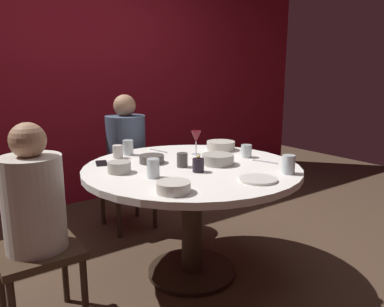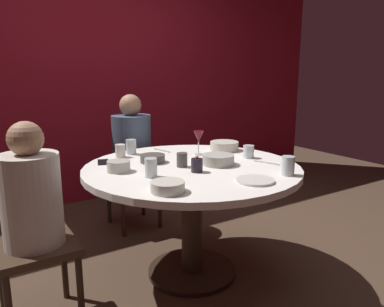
{
  "view_description": "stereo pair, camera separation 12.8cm",
  "coord_description": "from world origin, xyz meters",
  "px_view_note": "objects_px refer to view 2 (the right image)",
  "views": [
    {
      "loc": [
        -1.35,
        -1.89,
        1.36
      ],
      "look_at": [
        0.0,
        0.0,
        0.84
      ],
      "focal_mm": 34.85,
      "sensor_mm": 36.0,
      "label": 1
    },
    {
      "loc": [
        -1.25,
        -1.97,
        1.36
      ],
      "look_at": [
        0.0,
        0.0,
        0.84
      ],
      "focal_mm": 34.85,
      "sensor_mm": 36.0,
      "label": 2
    }
  ],
  "objects_px": {
    "candle_holder": "(197,165)",
    "cell_phone": "(103,162)",
    "seated_diner_back": "(132,147)",
    "bowl_rice_portion": "(218,160)",
    "cup_by_right_diner": "(182,160)",
    "cup_center_front": "(249,152)",
    "dinner_plate": "(255,180)",
    "cup_near_candle": "(151,168)",
    "bowl_salad_center": "(224,146)",
    "cup_beside_wine": "(131,147)",
    "bowl_serving_large": "(119,166)",
    "cup_far_edge": "(120,151)",
    "dining_table": "(192,188)",
    "bowl_sauce_side": "(168,187)",
    "wine_glass": "(199,137)",
    "seated_diner_left": "(32,203)",
    "cup_by_left_diner": "(288,166)",
    "bowl_small_white": "(153,158)"
  },
  "relations": [
    {
      "from": "dinner_plate",
      "to": "cup_near_candle",
      "type": "height_order",
      "value": "cup_near_candle"
    },
    {
      "from": "cell_phone",
      "to": "bowl_serving_large",
      "type": "distance_m",
      "value": 0.27
    },
    {
      "from": "wine_glass",
      "to": "bowl_sauce_side",
      "type": "bearing_deg",
      "value": -133.61
    },
    {
      "from": "seated_diner_back",
      "to": "bowl_rice_portion",
      "type": "bearing_deg",
      "value": 8.6
    },
    {
      "from": "dining_table",
      "to": "cup_near_candle",
      "type": "xyz_separation_m",
      "value": [
        -0.34,
        -0.1,
        0.2
      ]
    },
    {
      "from": "cup_by_right_diner",
      "to": "cup_center_front",
      "type": "bearing_deg",
      "value": -4.04
    },
    {
      "from": "dinner_plate",
      "to": "bowl_rice_portion",
      "type": "distance_m",
      "value": 0.42
    },
    {
      "from": "bowl_sauce_side",
      "to": "bowl_salad_center",
      "type": "bearing_deg",
      "value": 37.5
    },
    {
      "from": "seated_diner_left",
      "to": "bowl_serving_large",
      "type": "height_order",
      "value": "seated_diner_left"
    },
    {
      "from": "seated_diner_left",
      "to": "cup_by_right_diner",
      "type": "xyz_separation_m",
      "value": [
        0.9,
        0.01,
        0.11
      ]
    },
    {
      "from": "wine_glass",
      "to": "cup_near_candle",
      "type": "height_order",
      "value": "wine_glass"
    },
    {
      "from": "candle_holder",
      "to": "dining_table",
      "type": "bearing_deg",
      "value": 68.42
    },
    {
      "from": "bowl_rice_portion",
      "to": "seated_diner_back",
      "type": "bearing_deg",
      "value": 98.6
    },
    {
      "from": "bowl_sauce_side",
      "to": "cup_center_front",
      "type": "relative_size",
      "value": 1.94
    },
    {
      "from": "cup_by_right_diner",
      "to": "wine_glass",
      "type": "bearing_deg",
      "value": 39.98
    },
    {
      "from": "candle_holder",
      "to": "cell_phone",
      "type": "height_order",
      "value": "candle_holder"
    },
    {
      "from": "candle_holder",
      "to": "bowl_rice_portion",
      "type": "relative_size",
      "value": 0.5
    },
    {
      "from": "bowl_small_white",
      "to": "bowl_serving_large",
      "type": "bearing_deg",
      "value": -160.53
    },
    {
      "from": "cup_by_right_diner",
      "to": "cup_near_candle",
      "type": "bearing_deg",
      "value": -158.61
    },
    {
      "from": "cup_center_front",
      "to": "cup_near_candle",
      "type": "bearing_deg",
      "value": -174.99
    },
    {
      "from": "bowl_serving_large",
      "to": "cup_far_edge",
      "type": "xyz_separation_m",
      "value": [
        0.16,
        0.36,
        0.01
      ]
    },
    {
      "from": "wine_glass",
      "to": "candle_holder",
      "type": "bearing_deg",
      "value": -124.54
    },
    {
      "from": "cup_near_candle",
      "to": "cup_by_left_diner",
      "type": "relative_size",
      "value": 0.99
    },
    {
      "from": "bowl_small_white",
      "to": "seated_diner_back",
      "type": "bearing_deg",
      "value": 76.95
    },
    {
      "from": "seated_diner_back",
      "to": "wine_glass",
      "type": "xyz_separation_m",
      "value": [
        0.21,
        -0.72,
        0.17
      ]
    },
    {
      "from": "dining_table",
      "to": "bowl_salad_center",
      "type": "relative_size",
      "value": 6.4
    },
    {
      "from": "seated_diner_back",
      "to": "dining_table",
      "type": "bearing_deg",
      "value": 0.0
    },
    {
      "from": "candle_holder",
      "to": "cell_phone",
      "type": "distance_m",
      "value": 0.67
    },
    {
      "from": "cell_phone",
      "to": "bowl_rice_portion",
      "type": "distance_m",
      "value": 0.77
    },
    {
      "from": "seated_diner_back",
      "to": "candle_holder",
      "type": "bearing_deg",
      "value": -2.96
    },
    {
      "from": "bowl_serving_large",
      "to": "bowl_rice_portion",
      "type": "bearing_deg",
      "value": -17.1
    },
    {
      "from": "bowl_salad_center",
      "to": "cup_beside_wine",
      "type": "bearing_deg",
      "value": 158.88
    },
    {
      "from": "dinner_plate",
      "to": "cup_near_candle",
      "type": "relative_size",
      "value": 1.91
    },
    {
      "from": "bowl_sauce_side",
      "to": "cup_center_front",
      "type": "distance_m",
      "value": 0.92
    },
    {
      "from": "candle_holder",
      "to": "cup_by_left_diner",
      "type": "xyz_separation_m",
      "value": [
        0.41,
        -0.34,
        0.01
      ]
    },
    {
      "from": "wine_glass",
      "to": "bowl_rice_portion",
      "type": "xyz_separation_m",
      "value": [
        -0.05,
        -0.32,
        -0.09
      ]
    },
    {
      "from": "seated_diner_back",
      "to": "bowl_rice_portion",
      "type": "distance_m",
      "value": 1.05
    },
    {
      "from": "bowl_small_white",
      "to": "cup_far_edge",
      "type": "relative_size",
      "value": 1.79
    },
    {
      "from": "bowl_rice_portion",
      "to": "cup_by_right_diner",
      "type": "bearing_deg",
      "value": 160.54
    },
    {
      "from": "seated_diner_back",
      "to": "cell_phone",
      "type": "xyz_separation_m",
      "value": [
        -0.46,
        -0.58,
        0.04
      ]
    },
    {
      "from": "cell_phone",
      "to": "cup_by_right_diner",
      "type": "relative_size",
      "value": 1.55
    },
    {
      "from": "wine_glass",
      "to": "bowl_sauce_side",
      "type": "xyz_separation_m",
      "value": [
        -0.6,
        -0.63,
        -0.1
      ]
    },
    {
      "from": "bowl_sauce_side",
      "to": "bowl_small_white",
      "type": "bearing_deg",
      "value": 70.19
    },
    {
      "from": "dining_table",
      "to": "cup_center_front",
      "type": "height_order",
      "value": "cup_center_front"
    },
    {
      "from": "dining_table",
      "to": "bowl_sauce_side",
      "type": "relative_size",
      "value": 8.0
    },
    {
      "from": "dining_table",
      "to": "dinner_plate",
      "type": "height_order",
      "value": "dinner_plate"
    },
    {
      "from": "bowl_sauce_side",
      "to": "cup_center_front",
      "type": "height_order",
      "value": "cup_center_front"
    },
    {
      "from": "bowl_serving_large",
      "to": "cup_center_front",
      "type": "xyz_separation_m",
      "value": [
        0.91,
        -0.14,
        0.01
      ]
    },
    {
      "from": "dinner_plate",
      "to": "bowl_rice_portion",
      "type": "bearing_deg",
      "value": 82.67
    },
    {
      "from": "wine_glass",
      "to": "cup_beside_wine",
      "type": "relative_size",
      "value": 1.61
    }
  ]
}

